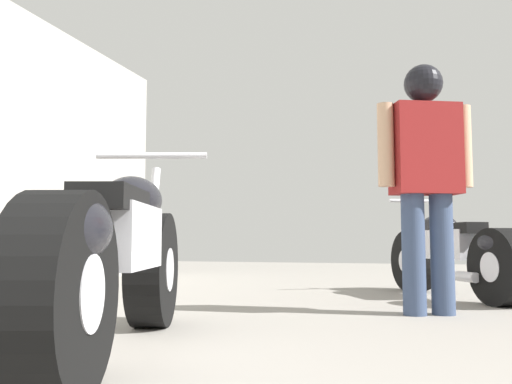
# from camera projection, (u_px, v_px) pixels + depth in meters

# --- Properties ---
(ground_plane) EXTENTS (17.76, 17.76, 0.00)m
(ground_plane) POSITION_uv_depth(u_px,v_px,m) (273.00, 319.00, 3.39)
(ground_plane) COLOR gray
(motorcycle_maroon_cruiser) EXTENTS (0.85, 2.04, 0.97)m
(motorcycle_maroon_cruiser) POSITION_uv_depth(u_px,v_px,m) (118.00, 257.00, 2.36)
(motorcycle_maroon_cruiser) COLOR black
(motorcycle_maroon_cruiser) RESTS_ON ground_plane
(motorcycle_black_naked) EXTENTS (1.09, 1.73, 0.87)m
(motorcycle_black_naked) POSITION_uv_depth(u_px,v_px,m) (454.00, 255.00, 4.68)
(motorcycle_black_naked) COLOR black
(motorcycle_black_naked) RESTS_ON ground_plane
(mechanic_in_blue) EXTENTS (0.63, 0.39, 1.65)m
(mechanic_in_blue) POSITION_uv_depth(u_px,v_px,m) (425.00, 163.00, 3.67)
(mechanic_in_blue) COLOR #384766
(mechanic_in_blue) RESTS_ON ground_plane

